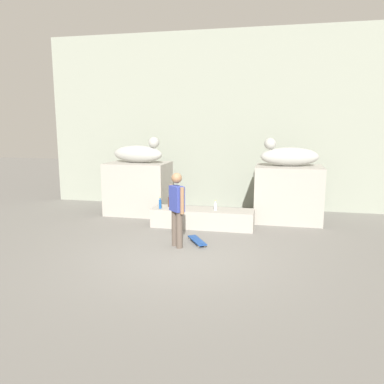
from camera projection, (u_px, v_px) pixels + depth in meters
name	position (u px, v px, depth m)	size (l,w,h in m)	color
ground_plane	(180.00, 258.00, 7.79)	(40.00, 40.00, 0.00)	slate
facade_wall	(219.00, 121.00, 12.47)	(11.53, 0.60, 5.61)	gray
pedestal_left	(139.00, 188.00, 11.63)	(1.82, 1.32, 1.56)	#A39E93
pedestal_right	(288.00, 194.00, 10.70)	(1.82, 1.32, 1.56)	#A39E93
statue_reclining_left	(139.00, 153.00, 11.43)	(1.67, 0.79, 0.78)	#ACACA5
statue_reclining_right	(288.00, 156.00, 10.51)	(1.67, 0.81, 0.78)	#ACACA5
ledge_block	(203.00, 218.00, 10.13)	(2.70, 0.73, 0.49)	#A39E93
skater	(177.00, 207.00, 8.38)	(0.41, 0.41, 1.67)	brown
skateboard	(197.00, 240.00, 8.78)	(0.58, 0.79, 0.08)	navy
bottle_brown	(169.00, 202.00, 10.36)	(0.08, 0.08, 0.33)	#593314
bottle_blue	(160.00, 204.00, 10.12)	(0.07, 0.07, 0.31)	#194C99
bottle_clear	(215.00, 206.00, 9.94)	(0.07, 0.07, 0.26)	silver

